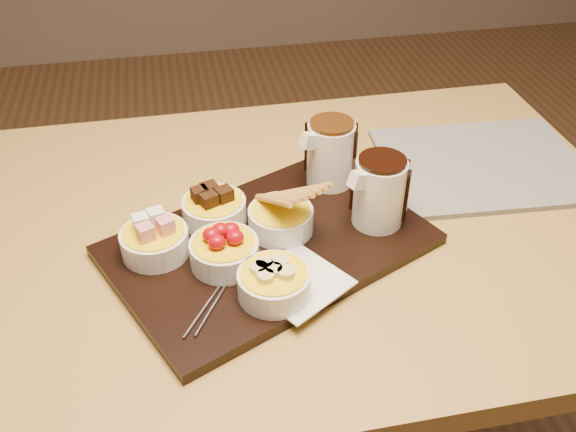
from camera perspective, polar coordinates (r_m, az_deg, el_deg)
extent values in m
cube|color=#AC8840|center=(1.05, -1.04, -1.41)|extent=(1.20, 0.80, 0.04)
cylinder|color=#AC8840|center=(1.59, -22.92, -6.72)|extent=(0.06, 0.06, 0.71)
cylinder|color=#AC8840|center=(1.69, 15.27, -1.95)|extent=(0.06, 0.06, 0.71)
cube|color=black|center=(0.98, -1.73, -2.59)|extent=(0.54, 0.46, 0.02)
cube|color=white|center=(0.90, 0.85, -5.86)|extent=(0.17, 0.17, 0.00)
cylinder|color=white|center=(0.96, -11.75, -2.32)|extent=(0.10, 0.10, 0.04)
cylinder|color=white|center=(1.00, -6.56, 0.45)|extent=(0.10, 0.10, 0.04)
cylinder|color=white|center=(0.92, -5.67, -3.28)|extent=(0.10, 0.10, 0.04)
cylinder|color=white|center=(0.98, -0.65, -0.37)|extent=(0.10, 0.10, 0.04)
cylinder|color=white|center=(0.87, -1.25, -6.08)|extent=(0.10, 0.10, 0.04)
cylinder|color=silver|center=(0.99, 8.12, 2.07)|extent=(0.10, 0.10, 0.11)
cylinder|color=silver|center=(1.07, 3.80, 5.51)|extent=(0.10, 0.10, 0.11)
cube|color=beige|center=(1.22, 16.93, 4.40)|extent=(0.37, 0.31, 0.01)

